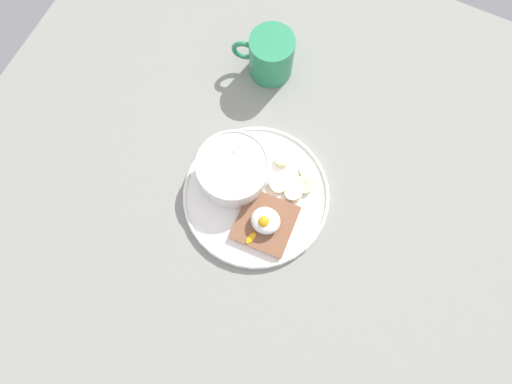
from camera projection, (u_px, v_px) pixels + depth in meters
ground_plane at (256, 197)px, 78.15cm from camera, size 120.00×120.00×2.00cm
plate at (256, 195)px, 76.42cm from camera, size 28.09×28.09×1.60cm
oatmeal_bowl at (233, 170)px, 73.99cm from camera, size 13.50×13.50×6.53cm
toast_slice at (265, 223)px, 74.05cm from camera, size 10.95×10.95×1.33cm
poached_egg at (265, 221)px, 71.93cm from camera, size 5.44×7.74×3.51cm
banana_slice_front at (290, 178)px, 76.41cm from camera, size 5.00×4.99×1.59cm
banana_slice_left at (293, 193)px, 75.42cm from camera, size 3.89×3.70×2.02cm
banana_slice_back at (278, 184)px, 76.12cm from camera, size 4.95×4.93×1.51cm
banana_slice_right at (282, 160)px, 77.29cm from camera, size 3.47×3.59×1.70cm
banana_slice_inner at (307, 171)px, 76.78cm from camera, size 4.44×4.45×1.47cm
banana_slice_outer at (305, 184)px, 75.93cm from camera, size 4.28×4.41×1.90cm
coffee_mug at (270, 56)px, 79.64cm from camera, size 12.43×8.97×9.61cm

